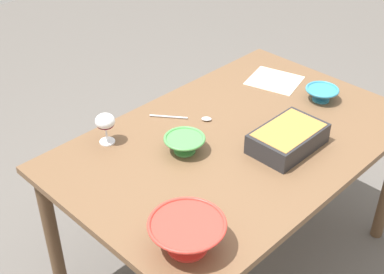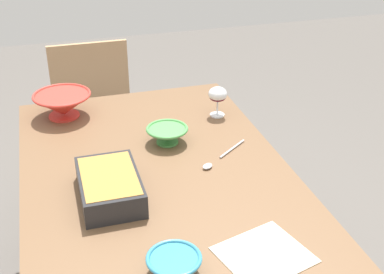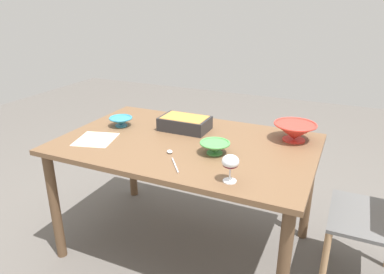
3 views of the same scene
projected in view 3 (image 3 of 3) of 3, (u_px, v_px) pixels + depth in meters
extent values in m
plane|color=#5B5651|center=(187.00, 245.00, 2.38)|extent=(8.00, 8.00, 0.00)
cube|color=brown|center=(186.00, 144.00, 2.12)|extent=(1.48, 0.95, 0.03)
cylinder|color=brown|center=(308.00, 191.00, 2.34)|extent=(0.06, 0.06, 0.71)
cylinder|color=brown|center=(132.00, 155.00, 2.87)|extent=(0.06, 0.06, 0.71)
cylinder|color=brown|center=(283.00, 274.00, 1.64)|extent=(0.06, 0.06, 0.71)
cylinder|color=brown|center=(55.00, 207.00, 2.16)|extent=(0.06, 0.06, 0.71)
cube|color=#595959|center=(367.00, 217.00, 1.92)|extent=(0.38, 0.45, 0.02)
cylinder|color=tan|center=(331.00, 223.00, 2.25)|extent=(0.04, 0.04, 0.42)
cylinder|color=tan|center=(324.00, 266.00, 1.90)|extent=(0.04, 0.04, 0.42)
cylinder|color=white|center=(230.00, 181.00, 1.66)|extent=(0.06, 0.06, 0.01)
cylinder|color=white|center=(230.00, 174.00, 1.64)|extent=(0.01, 0.01, 0.07)
ellipsoid|color=white|center=(230.00, 161.00, 1.62)|extent=(0.08, 0.08, 0.06)
ellipsoid|color=#4C0A19|center=(230.00, 165.00, 1.63)|extent=(0.07, 0.07, 0.03)
cube|color=#262628|center=(185.00, 124.00, 2.29)|extent=(0.31, 0.20, 0.08)
cube|color=#B27A38|center=(185.00, 118.00, 2.28)|extent=(0.28, 0.18, 0.02)
cylinder|color=teal|center=(121.00, 125.00, 2.37)|extent=(0.08, 0.08, 0.01)
cone|color=teal|center=(121.00, 121.00, 2.36)|extent=(0.14, 0.14, 0.05)
torus|color=teal|center=(121.00, 118.00, 2.35)|extent=(0.15, 0.15, 0.01)
cylinder|color=#4C994C|center=(215.00, 153.00, 1.95)|extent=(0.09, 0.09, 0.01)
cone|color=#4C994C|center=(215.00, 148.00, 1.94)|extent=(0.16, 0.16, 0.05)
torus|color=#4C994C|center=(215.00, 143.00, 1.93)|extent=(0.17, 0.17, 0.01)
cylinder|color=red|center=(294.00, 140.00, 2.13)|extent=(0.13, 0.13, 0.01)
cone|color=red|center=(295.00, 132.00, 2.12)|extent=(0.24, 0.24, 0.09)
torus|color=red|center=(295.00, 124.00, 2.10)|extent=(0.25, 0.25, 0.01)
cylinder|color=silver|center=(175.00, 165.00, 1.81)|extent=(0.11, 0.14, 0.01)
ellipsoid|color=silver|center=(170.00, 152.00, 1.96)|extent=(0.05, 0.05, 0.01)
cube|color=beige|center=(96.00, 139.00, 2.14)|extent=(0.27, 0.29, 0.00)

